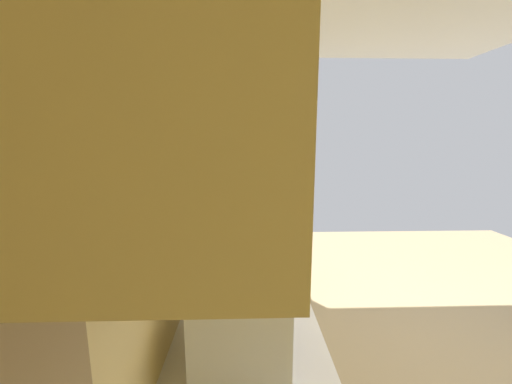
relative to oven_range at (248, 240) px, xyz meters
name	(u,v)px	position (x,y,z in m)	size (l,w,h in m)	color
ground_plane	(422,373)	(-1.63, -1.27, -0.47)	(6.73, 6.73, 0.00)	tan
wall_back	(191,191)	(-1.63, 0.37, 0.90)	(4.32, 0.12, 2.75)	#F1CE7E
counter_run	(247,363)	(-2.02, 0.01, -0.01)	(3.40, 0.62, 0.91)	tan
upper_cabinets	(221,95)	(-2.02, 0.13, 1.43)	(2.47, 0.35, 0.71)	tan
oven_range	(248,240)	(0.00, 0.00, 0.00)	(0.66, 0.63, 1.09)	black
microwave	(242,312)	(-2.46, 0.03, 0.58)	(0.49, 0.33, 0.27)	white
bowl	(266,278)	(-1.97, -0.09, 0.47)	(0.13, 0.13, 0.05)	gold
kettle	(260,230)	(-1.26, -0.09, 0.52)	(0.22, 0.16, 0.19)	#B7BABF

